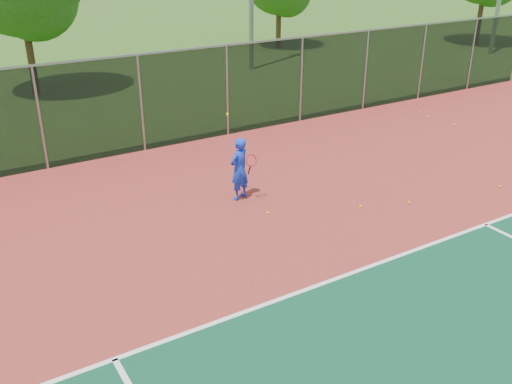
# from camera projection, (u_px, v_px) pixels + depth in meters

# --- Properties ---
(court_apron) EXTENTS (30.00, 20.00, 0.02)m
(court_apron) POSITION_uv_depth(u_px,v_px,m) (461.00, 268.00, 11.71)
(court_apron) COLOR #9C3127
(court_apron) RESTS_ON ground
(fence_back) EXTENTS (30.00, 0.06, 3.03)m
(fence_back) POSITION_uv_depth(u_px,v_px,m) (227.00, 90.00, 18.86)
(fence_back) COLOR black
(fence_back) RESTS_ON court_apron
(tennis_player) EXTENTS (0.70, 0.70, 2.30)m
(tennis_player) POSITION_uv_depth(u_px,v_px,m) (239.00, 169.00, 14.44)
(tennis_player) COLOR blue
(tennis_player) RESTS_ON court_apron
(practice_ball_0) EXTENTS (0.07, 0.07, 0.07)m
(practice_ball_0) POSITION_uv_depth(u_px,v_px,m) (454.00, 124.00, 20.37)
(practice_ball_0) COLOR #CFD218
(practice_ball_0) RESTS_ON court_apron
(practice_ball_1) EXTENTS (0.07, 0.07, 0.07)m
(practice_ball_1) POSITION_uv_depth(u_px,v_px,m) (409.00, 202.00, 14.47)
(practice_ball_1) COLOR #CFD218
(practice_ball_1) RESTS_ON court_apron
(practice_ball_2) EXTENTS (0.07, 0.07, 0.07)m
(practice_ball_2) POSITION_uv_depth(u_px,v_px,m) (268.00, 213.00, 13.93)
(practice_ball_2) COLOR #CFD218
(practice_ball_2) RESTS_ON court_apron
(practice_ball_3) EXTENTS (0.07, 0.07, 0.07)m
(practice_ball_3) POSITION_uv_depth(u_px,v_px,m) (360.00, 207.00, 14.25)
(practice_ball_3) COLOR #CFD218
(practice_ball_3) RESTS_ON court_apron
(practice_ball_4) EXTENTS (0.07, 0.07, 0.07)m
(practice_ball_4) POSITION_uv_depth(u_px,v_px,m) (428.00, 117.00, 21.23)
(practice_ball_4) COLOR #CFD218
(practice_ball_4) RESTS_ON court_apron
(practice_ball_5) EXTENTS (0.07, 0.07, 0.07)m
(practice_ball_5) POSITION_uv_depth(u_px,v_px,m) (420.00, 112.00, 21.74)
(practice_ball_5) COLOR #CFD218
(practice_ball_5) RESTS_ON court_apron
(practice_ball_6) EXTENTS (0.07, 0.07, 0.07)m
(practice_ball_6) POSITION_uv_depth(u_px,v_px,m) (500.00, 186.00, 15.39)
(practice_ball_6) COLOR #CFD218
(practice_ball_6) RESTS_ON court_apron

